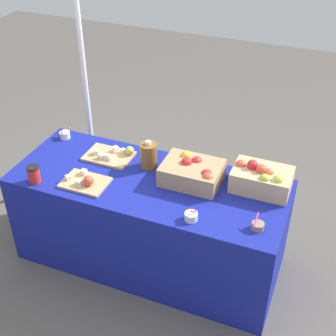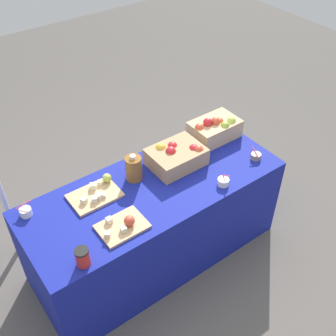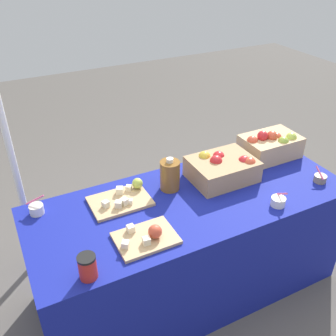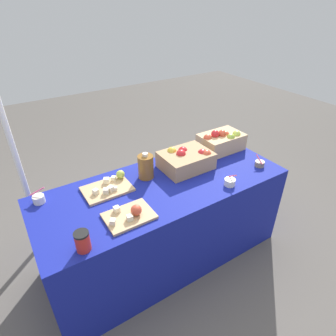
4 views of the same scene
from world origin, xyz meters
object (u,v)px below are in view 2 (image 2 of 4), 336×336
at_px(cutting_board_back, 96,193).
at_px(cider_jug, 134,168).
at_px(apple_crate_left, 215,129).
at_px(coffee_cup, 83,257).
at_px(sample_bowl_mid, 256,156).
at_px(sample_bowl_far, 223,182).
at_px(cutting_board_front, 123,225).
at_px(apple_crate_middle, 176,156).
at_px(sample_bowl_near, 26,212).

bearing_deg(cutting_board_back, cider_jug, -1.75).
relative_size(apple_crate_left, coffee_cup, 3.10).
bearing_deg(sample_bowl_mid, coffee_cup, -176.28).
relative_size(sample_bowl_far, cider_jug, 0.52).
height_order(sample_bowl_far, coffee_cup, coffee_cup).
distance_m(apple_crate_left, coffee_cup, 1.52).
bearing_deg(apple_crate_left, cutting_board_front, -160.49).
bearing_deg(apple_crate_middle, cutting_board_front, -155.03).
height_order(apple_crate_middle, coffee_cup, apple_crate_middle).
height_order(cider_jug, coffee_cup, cider_jug).
distance_m(sample_bowl_near, cider_jug, 0.78).
bearing_deg(coffee_cup, apple_crate_middle, 22.48).
bearing_deg(cutting_board_back, cutting_board_front, -91.59).
xyz_separation_m(apple_crate_left, cider_jug, (-0.79, -0.04, 0.01)).
bearing_deg(sample_bowl_mid, apple_crate_left, 100.41).
xyz_separation_m(cutting_board_front, cutting_board_back, (0.01, 0.36, -0.00)).
relative_size(sample_bowl_mid, sample_bowl_far, 0.92).
relative_size(cutting_board_back, sample_bowl_mid, 3.45).
relative_size(apple_crate_middle, sample_bowl_near, 3.69).
bearing_deg(apple_crate_middle, cider_jug, 172.21).
distance_m(cutting_board_back, sample_bowl_near, 0.47).
distance_m(cutting_board_front, sample_bowl_far, 0.79).
xyz_separation_m(apple_crate_left, cutting_board_front, (-1.10, -0.39, -0.06)).
bearing_deg(apple_crate_left, cutting_board_back, -178.47).
xyz_separation_m(apple_crate_middle, cutting_board_back, (-0.65, 0.06, -0.06)).
relative_size(cutting_board_front, sample_bowl_near, 2.86).
xyz_separation_m(sample_bowl_far, cider_jug, (-0.47, 0.43, 0.07)).
distance_m(cutting_board_front, coffee_cup, 0.35).
xyz_separation_m(cutting_board_back, sample_bowl_mid, (1.17, -0.37, 0.01)).
distance_m(apple_crate_middle, sample_bowl_mid, 0.61).
bearing_deg(cider_jug, apple_crate_left, 2.78).
relative_size(apple_crate_left, cutting_board_front, 1.26).
bearing_deg(apple_crate_middle, cutting_board_back, 175.02).
distance_m(cutting_board_front, cider_jug, 0.48).
height_order(apple_crate_middle, cider_jug, cider_jug).
height_order(sample_bowl_near, sample_bowl_far, sample_bowl_far).
bearing_deg(sample_bowl_near, apple_crate_middle, -8.35).
bearing_deg(sample_bowl_far, cutting_board_front, 174.54).
bearing_deg(sample_bowl_far, sample_bowl_near, 156.24).
relative_size(apple_crate_left, cider_jug, 1.83).
distance_m(cutting_board_back, sample_bowl_mid, 1.22).
bearing_deg(coffee_cup, cider_jug, 35.32).
bearing_deg(sample_bowl_mid, sample_bowl_far, -169.93).
bearing_deg(cutting_board_back, sample_bowl_near, 167.03).
height_order(apple_crate_middle, cutting_board_back, apple_crate_middle).
bearing_deg(sample_bowl_far, apple_crate_middle, 108.32).
relative_size(apple_crate_left, sample_bowl_near, 3.59).
relative_size(apple_crate_left, apple_crate_middle, 0.97).
height_order(apple_crate_left, cutting_board_front, apple_crate_left).
bearing_deg(sample_bowl_far, apple_crate_left, 55.39).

